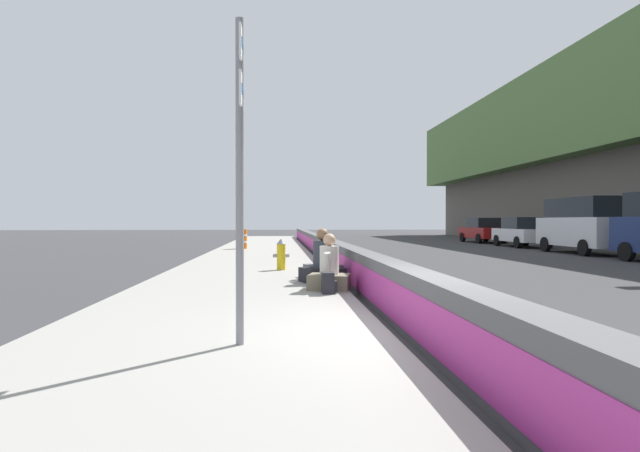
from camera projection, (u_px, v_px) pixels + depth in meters
The scene contains 13 objects.
ground_plane at pixel (427, 343), 6.37m from camera, with size 160.00×160.00×0.00m, color #353538.
sidewalk_strip at pixel (210, 341), 6.15m from camera, with size 80.00×4.40×0.14m, color gray.
jersey_barrier at pixel (427, 309), 6.36m from camera, with size 76.00×0.45×0.85m.
route_sign_post at pixel (240, 157), 5.68m from camera, with size 0.44×0.09×3.60m.
fire_hydrant at pixel (281, 254), 14.37m from camera, with size 0.26×0.46×0.88m.
seated_person_foreground at pixel (329, 272), 10.28m from camera, with size 0.85×0.94×1.12m.
seated_person_middle at pixel (322, 265), 11.46m from camera, with size 0.98×1.06×1.20m.
seated_person_rear at pixel (323, 262), 12.41m from camera, with size 0.84×0.94×1.16m.
backpack at pixel (328, 283), 9.69m from camera, with size 0.32×0.28×0.40m.
construction_barrel at pixel (242, 239), 25.21m from camera, with size 0.54×0.54×0.95m.
parked_car_fourth at pixel (584, 224), 23.51m from camera, with size 5.13×2.16×2.56m.
parked_car_midline at pixel (522, 232), 29.59m from camera, with size 4.56×2.07×1.71m.
parked_car_far at pixel (483, 230), 35.51m from camera, with size 4.53×2.01×1.71m.
Camera 1 is at (-6.22, 1.84, 1.51)m, focal length 28.95 mm.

